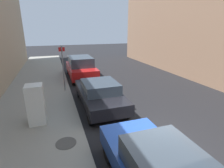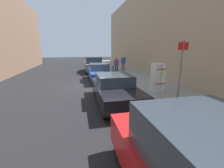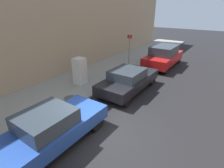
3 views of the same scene
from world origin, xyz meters
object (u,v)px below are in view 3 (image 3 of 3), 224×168
at_px(parked_hatchback_blue, 51,128).
at_px(parked_sedan_dark, 128,80).
at_px(parked_suv_red, 163,56).
at_px(street_sign_post, 129,51).
at_px(discarded_refrigerator, 80,71).

distance_m(parked_hatchback_blue, parked_sedan_dark, 5.42).
relative_size(parked_sedan_dark, parked_suv_red, 0.95).
height_order(street_sign_post, parked_sedan_dark, street_sign_post).
relative_size(street_sign_post, parked_hatchback_blue, 0.66).
bearing_deg(discarded_refrigerator, parked_suv_red, 67.10).
xyz_separation_m(street_sign_post, parked_hatchback_blue, (1.54, -8.13, -0.95)).
distance_m(street_sign_post, parked_hatchback_blue, 8.33).
bearing_deg(parked_sedan_dark, street_sign_post, 119.57).
relative_size(street_sign_post, parked_suv_red, 0.59).
bearing_deg(street_sign_post, parked_sedan_dark, -60.43).
xyz_separation_m(discarded_refrigerator, street_sign_post, (1.37, 3.72, 0.71)).
bearing_deg(parked_hatchback_blue, parked_suv_red, 90.00).
bearing_deg(street_sign_post, discarded_refrigerator, -110.16).
bearing_deg(discarded_refrigerator, parked_sedan_dark, 19.27).
xyz_separation_m(parked_hatchback_blue, parked_sedan_dark, (0.00, 5.42, -0.01)).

